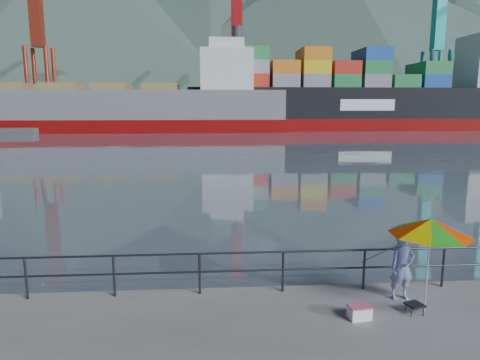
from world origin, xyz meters
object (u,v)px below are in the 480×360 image
object	(u,v)px
beach_umbrella	(431,227)
bulk_carrier	(138,107)
fisherman	(402,267)
cooler_bag	(359,313)
container_ship	(366,98)

from	to	relation	value
beach_umbrella	bulk_carrier	bearing A→B (deg)	104.03
fisherman	bulk_carrier	world-z (taller)	bulk_carrier
cooler_bag	container_ship	bearing A→B (deg)	62.28
fisherman	beach_umbrella	bearing A→B (deg)	-74.72
fisherman	beach_umbrella	size ratio (longest dim) A/B	0.71
fisherman	cooler_bag	bearing A→B (deg)	-149.34
container_ship	cooler_bag	bearing A→B (deg)	-110.11
fisherman	container_ship	world-z (taller)	container_ship
fisherman	bulk_carrier	xyz separation A→B (m)	(-17.12, 68.74, 3.29)
bulk_carrier	container_ship	bearing A→B (deg)	5.22
fisherman	bulk_carrier	size ratio (longest dim) A/B	0.03
cooler_bag	bulk_carrier	xyz separation A→B (m)	(-15.84, 69.61, 3.94)
cooler_bag	container_ship	xyz separation A→B (m)	(26.92, 73.51, 5.67)
beach_umbrella	cooler_bag	world-z (taller)	beach_umbrella
fisherman	container_ship	distance (m)	77.20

